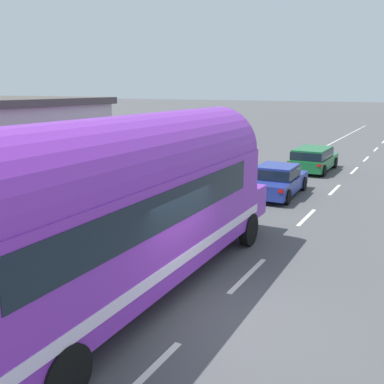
% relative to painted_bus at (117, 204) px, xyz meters
% --- Properties ---
extents(ground_plane, '(300.00, 300.00, 0.00)m').
position_rel_painted_bus_xyz_m(ground_plane, '(1.89, 0.62, -2.30)').
color(ground_plane, '#4C4C4F').
extents(lane_markings, '(3.95, 80.00, 0.01)m').
position_rel_painted_bus_xyz_m(lane_markings, '(-0.80, 13.73, -2.30)').
color(lane_markings, silver).
rests_on(lane_markings, ground).
extents(painted_bus, '(2.76, 12.37, 4.12)m').
position_rel_painted_bus_xyz_m(painted_bus, '(0.00, 0.00, 0.00)').
color(painted_bus, purple).
rests_on(painted_bus, ground).
extents(car_lead, '(2.00, 4.35, 1.37)m').
position_rel_painted_bus_xyz_m(car_lead, '(-0.18, 11.48, -1.57)').
color(car_lead, navy).
rests_on(car_lead, ground).
extents(car_second, '(2.00, 4.42, 1.37)m').
position_rel_painted_bus_xyz_m(car_second, '(-0.18, 18.03, -1.52)').
color(car_second, '#196633').
rests_on(car_second, ground).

